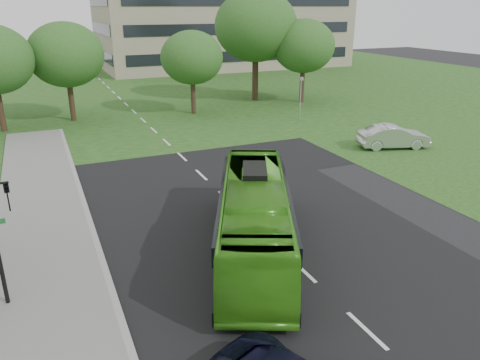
{
  "coord_description": "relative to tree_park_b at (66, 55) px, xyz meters",
  "views": [
    {
      "loc": [
        -8.64,
        -15.63,
        9.72
      ],
      "look_at": [
        0.11,
        4.32,
        1.6
      ],
      "focal_mm": 35.0,
      "sensor_mm": 36.0,
      "label": 1
    }
  ],
  "objects": [
    {
      "name": "tree_park_d",
      "position": [
        19.25,
        2.29,
        1.99
      ],
      "size": [
        8.67,
        8.67,
        11.46
      ],
      "color": "black",
      "rests_on": "ground"
    },
    {
      "name": "ground",
      "position": [
        5.75,
        -28.49,
        -5.76
      ],
      "size": [
        160.0,
        160.0,
        0.0
      ],
      "primitive_type": "plane",
      "color": "black",
      "rests_on": "ground"
    },
    {
      "name": "tree_park_b",
      "position": [
        0.0,
        0.0,
        0.0
      ],
      "size": [
        6.52,
        6.52,
        8.55
      ],
      "color": "black",
      "rests_on": "ground"
    },
    {
      "name": "street_surfaces",
      "position": [
        5.37,
        -5.74,
        -5.74
      ],
      "size": [
        120.0,
        120.0,
        0.15
      ],
      "color": "black",
      "rests_on": "ground"
    },
    {
      "name": "tree_park_c",
      "position": [
        10.89,
        -1.55,
        -0.54
      ],
      "size": [
        5.8,
        5.8,
        7.71
      ],
      "color": "black",
      "rests_on": "ground"
    },
    {
      "name": "camera_pole",
      "position": [
        18.44,
        -8.68,
        -3.21
      ],
      "size": [
        0.35,
        0.31,
        3.95
      ],
      "rotation": [
        0.0,
        0.0,
        0.1
      ],
      "color": "gray",
      "rests_on": "ground"
    },
    {
      "name": "bus",
      "position": [
        4.66,
        -28.39,
        -4.2
      ],
      "size": [
        7.05,
        11.29,
        3.12
      ],
      "primitive_type": "imported",
      "rotation": [
        0.0,
        0.0,
        -0.43
      ],
      "color": "#3D941A",
      "rests_on": "ground"
    },
    {
      "name": "tree_park_e",
      "position": [
        23.34,
        -0.75,
        0.06
      ],
      "size": [
        6.42,
        6.42,
        8.56
      ],
      "color": "black",
      "rests_on": "ground"
    },
    {
      "name": "sedan",
      "position": [
        20.49,
        -18.49,
        -4.93
      ],
      "size": [
        5.37,
        3.17,
        1.67
      ],
      "primitive_type": "imported",
      "rotation": [
        0.0,
        0.0,
        1.28
      ],
      "color": "silver",
      "rests_on": "ground"
    }
  ]
}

